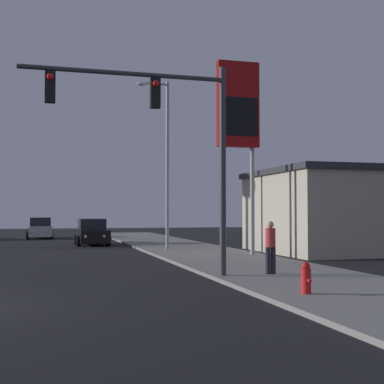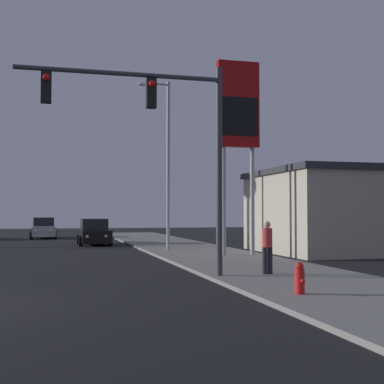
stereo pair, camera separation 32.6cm
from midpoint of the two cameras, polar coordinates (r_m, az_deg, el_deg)
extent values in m
cube|color=gray|center=(23.86, 3.31, -7.03)|extent=(5.00, 60.00, 0.12)
cube|color=#B2A893|center=(29.61, 17.69, -2.24)|extent=(10.00, 8.00, 4.00)
cube|color=#2D2D33|center=(29.68, 17.64, 1.91)|extent=(10.30, 8.30, 0.30)
cube|color=#B7B7BC|center=(45.10, -15.35, -4.03)|extent=(1.91, 4.24, 0.80)
cube|color=black|center=(45.24, -15.34, -3.08)|extent=(1.65, 2.04, 0.70)
cylinder|color=black|center=(43.83, -16.56, -4.42)|extent=(0.24, 0.64, 0.64)
cylinder|color=black|center=(43.81, -14.20, -4.44)|extent=(0.24, 0.64, 0.64)
cylinder|color=black|center=(46.44, -16.45, -4.29)|extent=(0.24, 0.64, 0.64)
cylinder|color=black|center=(46.41, -14.22, -4.31)|extent=(0.24, 0.64, 0.64)
sphere|color=#F2EACC|center=(43.00, -16.14, -4.05)|extent=(0.18, 0.18, 0.18)
sphere|color=#F2EACC|center=(42.98, -14.65, -4.07)|extent=(0.18, 0.18, 0.18)
cube|color=black|center=(34.90, -10.15, -4.63)|extent=(1.96, 4.27, 0.80)
cube|color=black|center=(35.03, -10.16, -3.39)|extent=(1.67, 2.06, 0.70)
cylinder|color=black|center=(33.56, -11.53, -5.16)|extent=(0.24, 0.64, 0.64)
cylinder|color=black|center=(33.70, -8.46, -5.17)|extent=(0.24, 0.64, 0.64)
cylinder|color=black|center=(36.16, -11.74, -4.94)|extent=(0.24, 0.64, 0.64)
cylinder|color=black|center=(36.29, -8.89, -4.95)|extent=(0.24, 0.64, 0.64)
sphere|color=#F2EACC|center=(32.75, -10.85, -4.69)|extent=(0.18, 0.18, 0.18)
sphere|color=#F2EACC|center=(32.84, -8.90, -4.70)|extent=(0.18, 0.18, 0.18)
cylinder|color=#38383D|center=(16.67, 3.47, 2.29)|extent=(0.20, 0.20, 6.50)
cylinder|color=#38383D|center=(16.47, -7.02, 12.43)|extent=(6.15, 0.14, 0.14)
cube|color=black|center=(16.48, -3.80, 10.44)|extent=(0.30, 0.24, 0.90)
sphere|color=red|center=(16.41, -3.71, 11.46)|extent=(0.20, 0.20, 0.20)
cube|color=black|center=(16.21, -14.73, 10.72)|extent=(0.30, 0.24, 0.90)
sphere|color=red|center=(16.14, -14.72, 11.77)|extent=(0.20, 0.20, 0.20)
cylinder|color=#99999E|center=(28.70, -2.23, 2.89)|extent=(0.18, 0.18, 9.00)
cylinder|color=#99999E|center=(29.27, -3.58, 11.43)|extent=(1.40, 0.10, 0.10)
ellipsoid|color=silver|center=(29.14, -4.96, 11.40)|extent=(0.50, 0.24, 0.20)
cylinder|color=#99999E|center=(24.61, 3.79, -0.92)|extent=(0.20, 0.20, 5.00)
cylinder|color=#99999E|center=(25.09, 6.83, -0.93)|extent=(0.20, 0.20, 5.00)
cube|color=#990C0C|center=(25.35, 5.29, 9.30)|extent=(2.00, 0.40, 4.00)
cube|color=black|center=(25.04, 5.46, 8.04)|extent=(1.80, 0.03, 1.80)
cylinder|color=red|center=(13.21, 12.11, -9.30)|extent=(0.24, 0.24, 0.60)
sphere|color=red|center=(13.17, 12.10, -7.74)|extent=(0.20, 0.20, 0.20)
cylinder|color=red|center=(13.05, 12.45, -9.25)|extent=(0.08, 0.10, 0.08)
cylinder|color=#23232D|center=(17.19, 8.30, -7.25)|extent=(0.16, 0.16, 0.85)
cylinder|color=#23232D|center=(17.26, 8.86, -7.23)|extent=(0.16, 0.16, 0.85)
cylinder|color=#BF3333|center=(17.17, 8.57, -4.83)|extent=(0.32, 0.32, 0.60)
sphere|color=tan|center=(17.16, 8.56, -3.46)|extent=(0.22, 0.22, 0.22)
camera|label=1|loc=(0.16, -89.63, -0.01)|focal=50.00mm
camera|label=2|loc=(0.16, 90.37, 0.01)|focal=50.00mm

